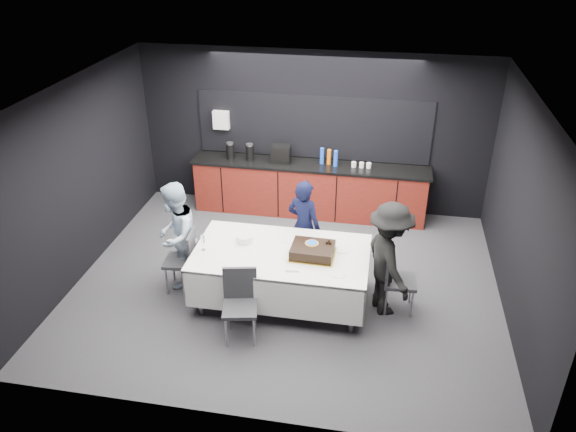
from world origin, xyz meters
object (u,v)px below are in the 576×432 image
object	(u,v)px
plate_stack	(244,239)
person_left	(176,236)
chair_right	(395,275)
chair_left	(185,256)
party_table	(281,260)
champagne_flute	(203,240)
person_right	(389,259)
chair_near	(240,299)
person_center	(304,227)
cake_assembly	(313,250)

from	to	relation	value
plate_stack	person_left	distance (m)	0.98
chair_right	chair_left	bearing A→B (deg)	-179.10
party_table	chair_right	size ratio (longest dim) A/B	2.51
champagne_flute	chair_right	size ratio (longest dim) A/B	0.24
chair_left	person_right	distance (m)	2.78
chair_right	party_table	bearing A→B (deg)	-177.21
plate_stack	chair_left	distance (m)	0.88
chair_near	person_left	bearing A→B (deg)	140.89
chair_near	person_left	size ratio (longest dim) A/B	0.59
chair_right	plate_stack	bearing A→B (deg)	177.61
person_center	person_right	size ratio (longest dim) A/B	0.92
cake_assembly	plate_stack	bearing A→B (deg)	169.93
chair_left	chair_near	world-z (taller)	same
party_table	chair_right	world-z (taller)	chair_right
party_table	cake_assembly	distance (m)	0.47
person_right	chair_left	bearing A→B (deg)	66.09
plate_stack	person_center	world-z (taller)	person_center
party_table	person_center	world-z (taller)	person_center
plate_stack	person_right	bearing A→B (deg)	-3.47
person_right	chair_right	bearing A→B (deg)	-95.40
person_right	cake_assembly	bearing A→B (deg)	68.88
person_left	cake_assembly	bearing A→B (deg)	84.86
person_left	party_table	bearing A→B (deg)	83.97
person_right	chair_near	bearing A→B (deg)	90.65
chair_left	cake_assembly	bearing A→B (deg)	-1.29
chair_right	chair_near	size ratio (longest dim) A/B	1.00
party_table	cake_assembly	size ratio (longest dim) A/B	3.82
chair_right	chair_near	distance (m)	2.06
person_right	champagne_flute	bearing A→B (deg)	70.10
plate_stack	person_right	world-z (taller)	person_right
party_table	chair_left	bearing A→B (deg)	178.82
party_table	plate_stack	xyz separation A→B (m)	(-0.54, 0.16, 0.19)
plate_stack	person_right	distance (m)	1.95
champagne_flute	chair_near	distance (m)	1.00
chair_near	person_center	distance (m)	1.69
chair_left	party_table	bearing A→B (deg)	-1.18
chair_left	person_center	distance (m)	1.74
cake_assembly	chair_near	size ratio (longest dim) A/B	0.66
party_table	chair_near	bearing A→B (deg)	-115.40
chair_right	person_left	distance (m)	3.03
plate_stack	chair_right	bearing A→B (deg)	-2.39
chair_near	person_right	size ratio (longest dim) A/B	0.58
plate_stack	chair_near	distance (m)	1.00
champagne_flute	chair_right	bearing A→B (deg)	4.84
champagne_flute	person_right	size ratio (longest dim) A/B	0.14
person_center	chair_left	bearing A→B (deg)	48.93
chair_near	chair_right	bearing A→B (deg)	24.51
chair_near	person_center	xyz separation A→B (m)	(0.55, 1.59, 0.19)
chair_left	chair_near	distance (m)	1.28
plate_stack	person_center	distance (m)	0.97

